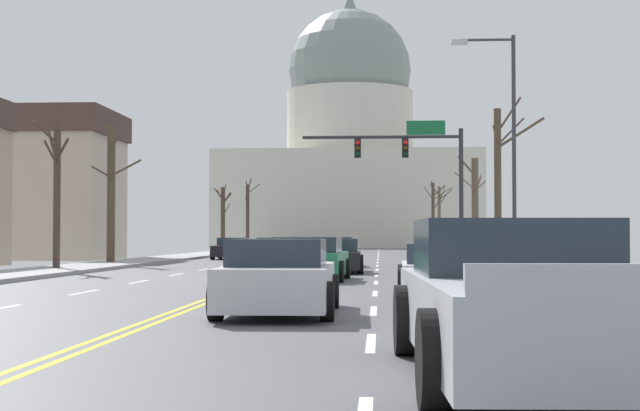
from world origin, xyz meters
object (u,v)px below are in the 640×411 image
(sedan_oncoming_01, at_px, (300,247))
(bicycle_parked, at_px, (530,264))
(sedan_near_02, at_px, (315,260))
(pickup_truck_near_05, at_px, (523,304))
(pedestrian_00, at_px, (515,245))
(sedan_near_00, at_px, (335,253))
(sedan_near_04, at_px, (279,279))
(sedan_oncoming_00, at_px, (233,249))
(sedan_oncoming_03, at_px, (282,244))
(sedan_near_01, at_px, (337,257))
(signal_gantry, at_px, (416,161))
(street_lamp_right, at_px, (506,132))
(sedan_near_03, at_px, (438,270))
(sedan_oncoming_02, at_px, (268,246))

(sedan_oncoming_01, distance_m, bicycle_parked, 36.74)
(sedan_near_02, xyz_separation_m, pickup_truck_near_05, (3.39, -19.67, 0.08))
(pedestrian_00, bearing_deg, sedan_near_00, 122.88)
(sedan_near_04, height_order, sedan_oncoming_00, sedan_near_04)
(sedan_near_00, height_order, sedan_oncoming_03, sedan_near_00)
(sedan_near_04, bearing_deg, sedan_oncoming_03, 95.87)
(sedan_near_04, bearing_deg, sedan_near_01, 89.46)
(sedan_near_02, bearing_deg, sedan_oncoming_01, 95.55)
(pickup_truck_near_05, bearing_deg, signal_gantry, 89.41)
(street_lamp_right, relative_size, sedan_oncoming_01, 1.79)
(signal_gantry, xyz_separation_m, pickup_truck_near_05, (-0.39, -37.54, -4.33))
(street_lamp_right, bearing_deg, sedan_oncoming_03, 103.87)
(street_lamp_right, distance_m, sedan_near_00, 12.19)
(street_lamp_right, bearing_deg, sedan_near_00, 123.44)
(sedan_near_02, xyz_separation_m, pedestrian_00, (6.52, 3.20, 0.43))
(sedan_near_04, xyz_separation_m, pickup_truck_near_05, (3.16, -7.12, 0.08))
(sedan_near_01, relative_size, sedan_near_03, 1.07)
(sedan_near_04, bearing_deg, sedan_oncoming_01, 94.39)
(sedan_near_00, bearing_deg, sedan_near_02, -90.08)
(sedan_oncoming_01, bearing_deg, signal_gantry, -67.93)
(sedan_near_03, bearing_deg, bicycle_parked, 63.81)
(sedan_oncoming_03, bearing_deg, sedan_near_00, -81.03)
(street_lamp_right, bearing_deg, sedan_near_01, 156.84)
(sedan_near_02, relative_size, sedan_near_04, 0.97)
(sedan_near_04, xyz_separation_m, sedan_oncoming_03, (-7.19, 69.98, -0.05))
(pickup_truck_near_05, xyz_separation_m, sedan_oncoming_03, (-10.35, 77.10, -0.13))
(pedestrian_00, bearing_deg, street_lamp_right, 111.76)
(sedan_near_02, height_order, sedan_near_04, sedan_near_02)
(street_lamp_right, distance_m, sedan_near_04, 17.90)
(signal_gantry, bearing_deg, sedan_near_00, -129.17)
(signal_gantry, height_order, sedan_oncoming_01, signal_gantry)
(sedan_oncoming_01, xyz_separation_m, sedan_oncoming_02, (-3.17, 8.25, -0.02))
(signal_gantry, relative_size, street_lamp_right, 0.98)
(pickup_truck_near_05, bearing_deg, bicycle_parked, 80.95)
(signal_gantry, distance_m, pedestrian_00, 15.44)
(sedan_oncoming_02, bearing_deg, sedan_near_00, -77.77)
(sedan_near_02, distance_m, sedan_near_03, 6.98)
(sedan_near_00, relative_size, sedan_oncoming_03, 1.04)
(pickup_truck_near_05, relative_size, pedestrian_00, 3.57)
(sedan_near_03, height_order, sedan_oncoming_00, sedan_oncoming_00)
(sedan_oncoming_03, bearing_deg, sedan_near_04, -84.13)
(pickup_truck_near_05, bearing_deg, sedan_oncoming_03, 97.64)
(sedan_oncoming_00, relative_size, sedan_oncoming_01, 1.03)
(signal_gantry, distance_m, pickup_truck_near_05, 37.79)
(street_lamp_right, height_order, pedestrian_00, street_lamp_right)
(sedan_oncoming_00, bearing_deg, sedan_near_00, -62.99)
(sedan_oncoming_03, bearing_deg, street_lamp_right, -76.13)
(pedestrian_00, bearing_deg, signal_gantry, 100.58)
(sedan_near_01, bearing_deg, sedan_oncoming_00, 109.35)
(sedan_oncoming_00, xyz_separation_m, bicycle_parked, (13.21, -25.86, -0.09))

